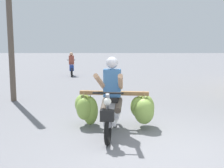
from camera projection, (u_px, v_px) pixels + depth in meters
name	position (u px, v px, depth m)	size (l,w,h in m)	color
ground_plane	(153.00, 152.00, 4.68)	(120.00, 120.00, 0.00)	slate
motorbike_main_loaded	(115.00, 106.00, 5.89)	(1.84, 1.85, 1.58)	black
motorbike_distant_ahead_left	(72.00, 66.00, 16.14)	(0.56, 1.61, 1.40)	black
utility_pole	(9.00, 1.00, 8.55)	(0.18, 0.18, 6.36)	brown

